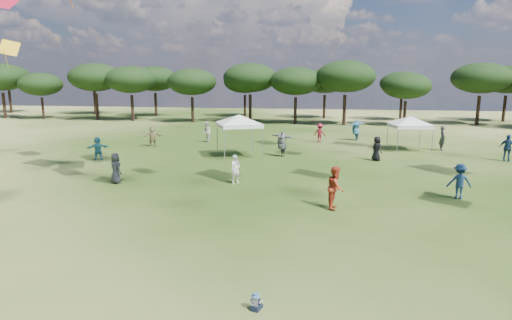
{
  "coord_description": "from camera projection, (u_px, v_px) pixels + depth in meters",
  "views": [
    {
      "loc": [
        1.33,
        -7.69,
        5.53
      ],
      "look_at": [
        -0.97,
        6.0,
        2.85
      ],
      "focal_mm": 30.0,
      "sensor_mm": 36.0,
      "label": 1
    }
  ],
  "objects": [
    {
      "name": "festival_crowd",
      "position": [
        304.0,
        144.0,
        30.41
      ],
      "size": [
        28.67,
        22.7,
        1.91
      ],
      "color": "#AA341C",
      "rests_on": "ground"
    },
    {
      "name": "tent_right",
      "position": [
        410.0,
        118.0,
        32.74
      ],
      "size": [
        5.53,
        5.53,
        2.92
      ],
      "rotation": [
        0.0,
        0.0,
        0.16
      ],
      "color": "gray",
      "rests_on": "ground"
    },
    {
      "name": "toddler",
      "position": [
        256.0,
        302.0,
        10.3
      ],
      "size": [
        0.33,
        0.36,
        0.45
      ],
      "rotation": [
        0.0,
        0.0,
        -0.28
      ],
      "color": "black",
      "rests_on": "ground"
    },
    {
      "name": "tent_left",
      "position": [
        239.0,
        116.0,
        29.89
      ],
      "size": [
        5.23,
        5.23,
        3.29
      ],
      "rotation": [
        0.0,
        0.0,
        0.43
      ],
      "color": "gray",
      "rests_on": "ground"
    },
    {
      "name": "tree_line",
      "position": [
        337.0,
        79.0,
        53.2
      ],
      "size": [
        108.78,
        17.63,
        7.77
      ],
      "color": "black",
      "rests_on": "ground"
    }
  ]
}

